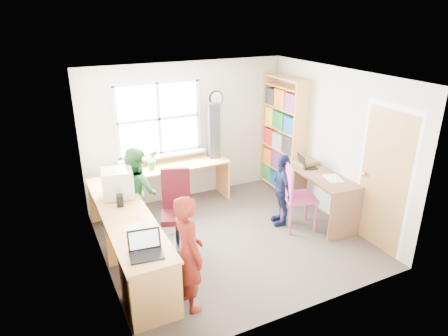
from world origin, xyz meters
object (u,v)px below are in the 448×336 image
laptop_right (305,164)px  wooden_chair (295,194)px  crt_monitor (118,183)px  right_desk (322,186)px  person_green (138,191)px  person_navy (282,189)px  potted_plant (152,160)px  cd_tower (213,131)px  l_desk (149,243)px  laptop_left (146,248)px  swivel_chair (177,213)px  person_red (189,253)px  bookshelf (283,138)px

laptop_right → wooden_chair: bearing=144.2°
wooden_chair → crt_monitor: crt_monitor is taller
right_desk → crt_monitor: (-3.05, 0.65, 0.38)m
person_green → person_navy: 2.21m
right_desk → person_green: person_green is taller
potted_plant → person_green: person_green is taller
cd_tower → person_green: size_ratio=0.71×
right_desk → person_green: (-2.74, 0.85, 0.11)m
potted_plant → person_green: size_ratio=0.24×
laptop_right → cd_tower: cd_tower is taller
l_desk → laptop_right: laptop_right is taller
potted_plant → person_navy: 2.14m
laptop_right → person_navy: bearing=123.2°
wooden_chair → laptop_right: wooden_chair is taller
person_green → right_desk: bearing=-121.3°
laptop_left → cd_tower: bearing=59.0°
swivel_chair → person_navy: person_navy is taller
crt_monitor → cd_tower: size_ratio=0.48×
laptop_right → potted_plant: 2.50m
person_navy → l_desk: bearing=-64.5°
person_green → wooden_chair: bearing=-126.7°
laptop_left → cd_tower: (1.91, 2.39, 0.43)m
laptop_left → potted_plant: size_ratio=1.19×
person_red → person_green: bearing=0.1°
swivel_chair → potted_plant: bearing=110.3°
laptop_left → cd_tower: 3.09m
bookshelf → crt_monitor: 3.17m
crt_monitor → laptop_right: bearing=3.9°
l_desk → crt_monitor: size_ratio=6.32×
bookshelf → crt_monitor: bearing=-169.3°
swivel_chair → laptop_left: swivel_chair is taller
wooden_chair → person_green: size_ratio=0.78×
wooden_chair → potted_plant: bearing=156.0°
crt_monitor → potted_plant: (0.73, 0.80, -0.04)m
crt_monitor → laptop_right: size_ratio=1.31×
person_green → cd_tower: bearing=-80.7°
wooden_chair → crt_monitor: size_ratio=2.29×
person_red → person_navy: size_ratio=1.20×
laptop_left → laptop_right: bearing=29.6°
laptop_right → cd_tower: size_ratio=0.37×
wooden_chair → person_navy: person_navy is taller
right_desk → potted_plant: potted_plant is taller
crt_monitor → person_green: person_green is taller
laptop_right → crt_monitor: bearing=97.8°
cd_tower → wooden_chair: bearing=-62.6°
laptop_right → l_desk: bearing=115.2°
wooden_chair → crt_monitor: 2.61m
right_desk → potted_plant: bearing=153.0°
l_desk → person_navy: (2.24, 0.38, 0.13)m
swivel_chair → person_green: (-0.42, 0.53, 0.20)m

